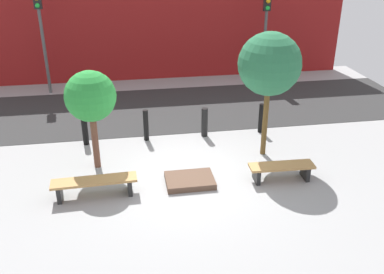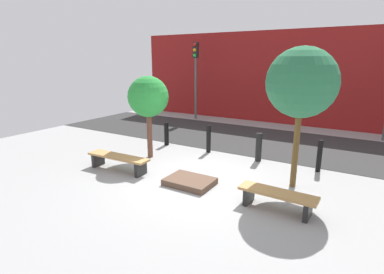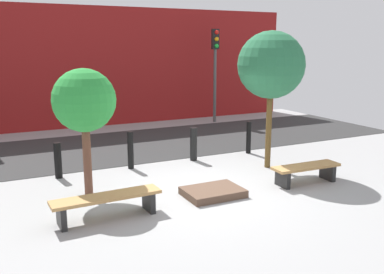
% 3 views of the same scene
% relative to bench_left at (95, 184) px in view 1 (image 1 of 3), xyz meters
% --- Properties ---
extents(ground_plane, '(18.00, 18.00, 0.00)m').
position_rel_bench_left_xyz_m(ground_plane, '(2.29, 0.50, -0.33)').
color(ground_plane, '#969696').
extents(road_strip, '(18.00, 4.40, 0.01)m').
position_rel_bench_left_xyz_m(road_strip, '(2.29, 5.33, -0.32)').
color(road_strip, '#2D2D2D').
rests_on(road_strip, ground).
extents(building_facade, '(16.20, 0.50, 4.49)m').
position_rel_bench_left_xyz_m(building_facade, '(2.29, 9.23, 1.92)').
color(building_facade, maroon).
rests_on(building_facade, ground).
extents(bench_left, '(1.99, 0.50, 0.44)m').
position_rel_bench_left_xyz_m(bench_left, '(0.00, 0.00, 0.00)').
color(bench_left, black).
rests_on(bench_left, ground).
extents(bench_right, '(1.64, 0.51, 0.42)m').
position_rel_bench_left_xyz_m(bench_right, '(4.57, 0.00, -0.03)').
color(bench_right, black).
rests_on(bench_right, ground).
extents(planter_bed, '(1.19, 0.87, 0.16)m').
position_rel_bench_left_xyz_m(planter_bed, '(2.29, 0.20, -0.25)').
color(planter_bed, brown).
rests_on(planter_bed, ground).
extents(tree_behind_left_bench, '(1.28, 1.28, 2.62)m').
position_rel_bench_left_xyz_m(tree_behind_left_bench, '(-0.00, 1.45, 1.63)').
color(tree_behind_left_bench, brown).
rests_on(tree_behind_left_bench, ground).
extents(tree_behind_right_bench, '(1.65, 1.65, 3.42)m').
position_rel_bench_left_xyz_m(tree_behind_right_bench, '(4.57, 1.45, 2.25)').
color(tree_behind_right_bench, brown).
rests_on(tree_behind_right_bench, ground).
extents(bollard_far_left, '(0.17, 0.17, 0.85)m').
position_rel_bench_left_xyz_m(bollard_far_left, '(-0.38, 2.88, 0.10)').
color(bollard_far_left, black).
rests_on(bollard_far_left, ground).
extents(bollard_left, '(0.15, 0.15, 0.96)m').
position_rel_bench_left_xyz_m(bollard_left, '(1.40, 2.88, 0.15)').
color(bollard_left, black).
rests_on(bollard_left, ground).
extents(bollard_center, '(0.19, 0.19, 0.90)m').
position_rel_bench_left_xyz_m(bollard_center, '(3.17, 2.88, 0.12)').
color(bollard_center, black).
rests_on(bollard_center, ground).
extents(bollard_right, '(0.14, 0.14, 0.93)m').
position_rel_bench_left_xyz_m(bollard_right, '(4.95, 2.88, 0.14)').
color(bollard_right, black).
rests_on(bollard_right, ground).
extents(traffic_light_west, '(0.28, 0.27, 3.97)m').
position_rel_bench_left_xyz_m(traffic_light_west, '(-2.02, 7.82, 2.40)').
color(traffic_light_west, '#505050').
rests_on(traffic_light_west, ground).
extents(traffic_light_mid_west, '(0.28, 0.27, 3.68)m').
position_rel_bench_left_xyz_m(traffic_light_mid_west, '(6.60, 7.82, 2.21)').
color(traffic_light_mid_west, '#494949').
rests_on(traffic_light_mid_west, ground).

